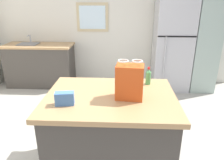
{
  "coord_description": "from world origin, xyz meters",
  "views": [
    {
      "loc": [
        0.19,
        -2.32,
        1.84
      ],
      "look_at": [
        0.08,
        -0.08,
        0.98
      ],
      "focal_mm": 34.23,
      "sensor_mm": 36.0,
      "label": 1
    }
  ],
  "objects_px": {
    "kitchen_island": "(111,134)",
    "shopping_bag": "(130,82)",
    "refrigerator": "(172,45)",
    "tall_cabinet": "(205,37)",
    "small_box": "(65,98)",
    "bottle": "(148,77)"
  },
  "relations": [
    {
      "from": "kitchen_island",
      "to": "tall_cabinet",
      "type": "height_order",
      "value": "tall_cabinet"
    },
    {
      "from": "refrigerator",
      "to": "shopping_bag",
      "type": "xyz_separation_m",
      "value": [
        -0.94,
        -2.49,
        0.16
      ]
    },
    {
      "from": "bottle",
      "to": "refrigerator",
      "type": "bearing_deg",
      "value": 71.27
    },
    {
      "from": "refrigerator",
      "to": "bottle",
      "type": "relative_size",
      "value": 9.29
    },
    {
      "from": "kitchen_island",
      "to": "refrigerator",
      "type": "xyz_separation_m",
      "value": [
        1.13,
        2.45,
        0.47
      ]
    },
    {
      "from": "kitchen_island",
      "to": "small_box",
      "type": "height_order",
      "value": "small_box"
    },
    {
      "from": "bottle",
      "to": "shopping_bag",
      "type": "bearing_deg",
      "value": -121.13
    },
    {
      "from": "shopping_bag",
      "to": "small_box",
      "type": "bearing_deg",
      "value": -164.08
    },
    {
      "from": "tall_cabinet",
      "to": "refrigerator",
      "type": "bearing_deg",
      "value": -179.98
    },
    {
      "from": "tall_cabinet",
      "to": "small_box",
      "type": "height_order",
      "value": "tall_cabinet"
    },
    {
      "from": "bottle",
      "to": "small_box",
      "type": "bearing_deg",
      "value": -146.63
    },
    {
      "from": "tall_cabinet",
      "to": "shopping_bag",
      "type": "bearing_deg",
      "value": -122.25
    },
    {
      "from": "kitchen_island",
      "to": "tall_cabinet",
      "type": "xyz_separation_m",
      "value": [
        1.76,
        2.45,
        0.64
      ]
    },
    {
      "from": "refrigerator",
      "to": "small_box",
      "type": "height_order",
      "value": "refrigerator"
    },
    {
      "from": "refrigerator",
      "to": "tall_cabinet",
      "type": "bearing_deg",
      "value": 0.02
    },
    {
      "from": "tall_cabinet",
      "to": "shopping_bag",
      "type": "xyz_separation_m",
      "value": [
        -1.57,
        -2.5,
        -0.01
      ]
    },
    {
      "from": "refrigerator",
      "to": "shopping_bag",
      "type": "distance_m",
      "value": 2.67
    },
    {
      "from": "kitchen_island",
      "to": "refrigerator",
      "type": "height_order",
      "value": "refrigerator"
    },
    {
      "from": "small_box",
      "to": "kitchen_island",
      "type": "bearing_deg",
      "value": 27.7
    },
    {
      "from": "kitchen_island",
      "to": "shopping_bag",
      "type": "bearing_deg",
      "value": -13.6
    },
    {
      "from": "tall_cabinet",
      "to": "small_box",
      "type": "bearing_deg",
      "value": -129.09
    },
    {
      "from": "refrigerator",
      "to": "tall_cabinet",
      "type": "height_order",
      "value": "tall_cabinet"
    }
  ]
}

